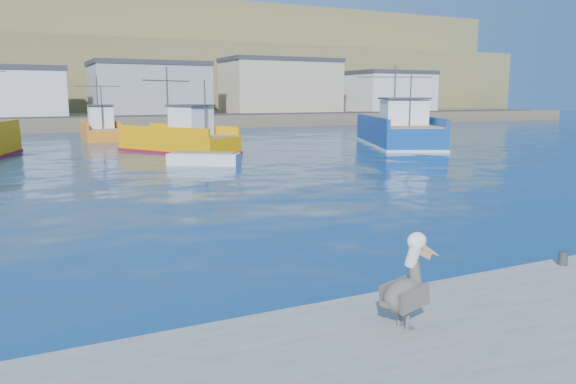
# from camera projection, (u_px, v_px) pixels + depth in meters

# --- Properties ---
(ground) EXTENTS (260.00, 260.00, 0.00)m
(ground) POSITION_uv_depth(u_px,v_px,m) (360.00, 264.00, 14.03)
(ground) COLOR #06224F
(ground) RESTS_ON ground
(dock_bollards) EXTENTS (36.20, 0.20, 0.30)m
(dock_bollards) POSITION_uv_depth(u_px,v_px,m) (481.00, 274.00, 11.18)
(dock_bollards) COLOR #4C4C4C
(dock_bollards) RESTS_ON dock
(far_shore) EXTENTS (200.00, 81.00, 24.00)m
(far_shore) POSITION_uv_depth(u_px,v_px,m) (48.00, 70.00, 108.92)
(far_shore) COLOR brown
(far_shore) RESTS_ON ground
(trawler_yellow_b) EXTENTS (7.59, 10.14, 6.31)m
(trawler_yellow_b) POSITION_uv_depth(u_px,v_px,m) (180.00, 139.00, 41.63)
(trawler_yellow_b) COLOR orange
(trawler_yellow_b) RESTS_ON ground
(trawler_blue) EXTENTS (9.82, 14.31, 6.80)m
(trawler_blue) POSITION_uv_depth(u_px,v_px,m) (398.00, 131.00, 47.37)
(trawler_blue) COLOR navy
(trawler_blue) RESTS_ON ground
(boat_orange) EXTENTS (4.21, 8.12, 6.04)m
(boat_orange) POSITION_uv_depth(u_px,v_px,m) (100.00, 129.00, 53.36)
(boat_orange) COLOR orange
(boat_orange) RESTS_ON ground
(skiff_mid) EXTENTS (4.38, 3.60, 0.93)m
(skiff_mid) POSITION_uv_depth(u_px,v_px,m) (204.00, 160.00, 34.06)
(skiff_mid) COLOR silver
(skiff_mid) RESTS_ON ground
(pelican) EXTENTS (1.25, 0.60, 1.53)m
(pelican) POSITION_uv_depth(u_px,v_px,m) (408.00, 288.00, 8.87)
(pelican) COLOR #595451
(pelican) RESTS_ON dock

